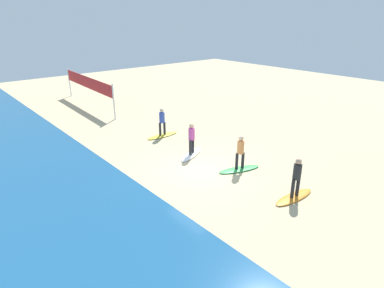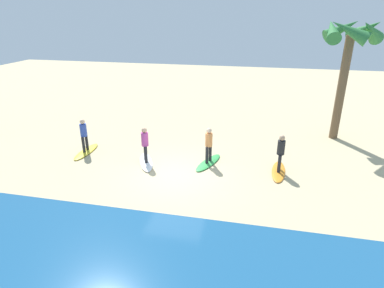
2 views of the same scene
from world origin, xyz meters
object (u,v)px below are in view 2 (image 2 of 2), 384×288
surfer_green (209,143)px  surfer_white (145,142)px  surfer_yellow (84,133)px  palm_tree (350,42)px  surfer_orange (281,151)px  surfboard_yellow (86,152)px  surfboard_green (208,162)px  surfboard_white (146,162)px  surfboard_orange (278,171)px

surfer_green → surfer_white: size_ratio=1.00×
surfer_green → surfer_yellow: (6.15, 0.04, 0.00)m
surfer_yellow → palm_tree: size_ratio=0.26×
surfer_orange → surfboard_yellow: bearing=-1.2°
surfer_white → surfer_green: bearing=-168.8°
surfboard_yellow → surfer_white: bearing=81.1°
surfboard_green → surfboard_white: bearing=-60.6°
surfer_white → palm_tree: (-9.04, -5.29, 4.06)m
surfboard_green → surfer_green: size_ratio=1.28×
surfboard_green → palm_tree: 9.30m
palm_tree → surfboard_yellow: bearing=21.1°
surfer_yellow → surfboard_orange: bearing=178.8°
surfboard_green → surfboard_yellow: bearing=-71.4°
surfboard_yellow → surfer_green: bearing=90.3°
surfboard_orange → surfboard_yellow: same height
surfboard_orange → surfer_white: 6.05m
surfboard_orange → surfer_green: 3.29m
surfboard_yellow → surfer_orange: bearing=88.7°
surfer_white → palm_tree: bearing=-149.6°
surfer_white → surfer_yellow: 3.36m
surfboard_orange → palm_tree: (-3.08, -4.97, 5.05)m
surfer_orange → surfer_white: bearing=3.1°
surfboard_white → surfer_yellow: bearing=-123.2°
surfboard_green → palm_tree: bearing=145.5°
surfboard_yellow → surfer_yellow: (0.00, 0.00, 0.99)m
surfer_orange → palm_tree: 7.12m
surfer_green → surfboard_white: 3.05m
surfboard_orange → palm_tree: palm_tree is taller
surfboard_orange → surfboard_white: 5.97m
surfboard_orange → surfer_orange: surfer_orange is taller
surfboard_green → surfboard_yellow: same height
surfer_green → surfboard_orange: bearing=175.7°
surfer_yellow → surfboard_yellow: bearing=0.0°
surfer_green → surfer_white: same height
surfboard_white → surfboard_orange: bearing=68.7°
surfer_white → surfboard_yellow: bearing=-8.8°
surfboard_white → surfer_orange: bearing=68.7°
surfer_green → surfboard_white: (2.83, 0.56, -0.99)m
surfboard_orange → surfer_green: bearing=-90.9°
surfboard_orange → surfboard_white: size_ratio=1.00×
surfboard_green → surfboard_white: 2.88m
surfboard_green → surfer_yellow: size_ratio=1.28×
surfboard_orange → surfboard_green: (3.13, -0.24, 0.00)m
surfer_green → surfer_yellow: bearing=0.4°
surfer_orange → surfboard_yellow: surfer_orange is taller
surfboard_green → surfboard_orange: bearing=103.9°
surfer_green → surfboard_yellow: surfer_green is taller
surfer_orange → surfboard_green: (3.13, -0.24, -0.99)m
surfboard_green → surfboard_white: size_ratio=1.00×
surfboard_green → surfer_green: 0.99m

